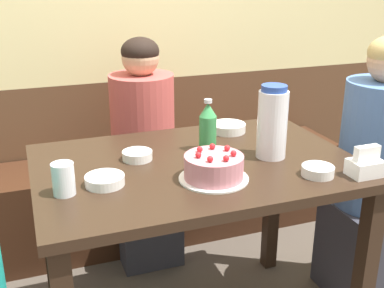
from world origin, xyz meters
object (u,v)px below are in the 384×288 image
Objects in this scene: bowl_rice_small at (137,155)px; bowl_sauce_shallow at (105,180)px; water_pitcher at (272,122)px; bowl_soup_white at (228,128)px; person_teal_shirt at (374,181)px; napkin_holder at (365,165)px; bowl_side_dish at (318,171)px; glass_water_tall at (63,179)px; soju_bottle at (208,126)px; person_pale_blue_shirt at (144,162)px; bench_seat at (143,198)px; birthday_cake at (215,167)px.

bowl_rice_small and bowl_sauce_shallow have the same top height.
water_pitcher reaches higher than bowl_sauce_shallow.
person_teal_shirt is at bearing -23.13° from bowl_soup_white.
napkin_holder is 0.79m from bowl_rice_small.
napkin_holder is at bearing -30.41° from bowl_rice_small.
napkin_holder reaches higher than bowl_sauce_shallow.
bowl_soup_white is at bearing 30.98° from bowl_sauce_shallow.
bowl_sauce_shallow is at bearing 166.05° from bowl_side_dish.
glass_water_tall is at bearing -175.22° from water_pitcher.
bowl_side_dish is (0.26, -0.35, -0.08)m from soju_bottle.
soju_bottle is 0.66m from person_pale_blue_shirt.
person_teal_shirt reaches higher than glass_water_tall.
bowl_rice_small is at bearing 35.83° from glass_water_tall.
bench_seat is at bearing 107.40° from water_pitcher.
bowl_side_dish is 0.71m from bowl_sauce_shallow.
person_pale_blue_shirt is (-0.28, 0.38, -0.27)m from bowl_soup_white.
birthday_cake is 0.20× the size of person_teal_shirt.
bowl_rice_small is at bearing 163.45° from water_pitcher.
bench_seat is at bearing 63.23° from glass_water_tall.
soju_bottle is at bearing 22.95° from bowl_sauce_shallow.
soju_bottle reaches higher than bowl_soup_white.
soju_bottle is 0.59m from glass_water_tall.
water_pitcher is 0.25m from bowl_side_dish.
soju_bottle is at bearing 0.84° from bowl_rice_small.
napkin_holder is 1.01× the size of bowl_side_dish.
person_pale_blue_shirt reaches higher than bowl_side_dish.
birthday_cake is at bearing 164.79° from bowl_side_dish.
person_teal_shirt is (1.03, -0.07, -0.23)m from bowl_rice_small.
bowl_rice_small is at bearing -158.01° from bowl_soup_white.
water_pitcher is at bearing 107.35° from bowl_side_dish.
glass_water_tall is at bearing 5.62° from person_teal_shirt.
water_pitcher is at bearing -36.65° from soju_bottle.
bowl_side_dish is at bearing -33.02° from bowl_rice_small.
bench_seat is at bearing 90.25° from birthday_cake.
water_pitcher reaches higher than birthday_cake.
bowl_soup_white reaches higher than bowl_sauce_shallow.
bowl_sauce_shallow is (-0.83, 0.22, -0.02)m from napkin_holder.
birthday_cake is 2.11× the size of napkin_holder.
glass_water_tall is at bearing -152.18° from bowl_soup_white.
soju_bottle is 1.96× the size of glass_water_tall.
water_pitcher is 0.85m from person_pale_blue_shirt.
birthday_cake is at bearing -106.66° from soju_bottle.
napkin_holder is (0.48, -0.14, -0.00)m from birthday_cake.
bowl_side_dish is 1.07× the size of glass_water_tall.
soju_bottle is at bearing -83.61° from bench_seat.
bench_seat is 11.29× the size of soju_bottle.
birthday_cake is 0.86m from person_pale_blue_shirt.
birthday_cake is 1.56× the size of bowl_soup_white.
person_teal_shirt is (0.56, 0.07, -0.34)m from water_pitcher.
soju_bottle is (0.08, -0.73, 0.63)m from bench_seat.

